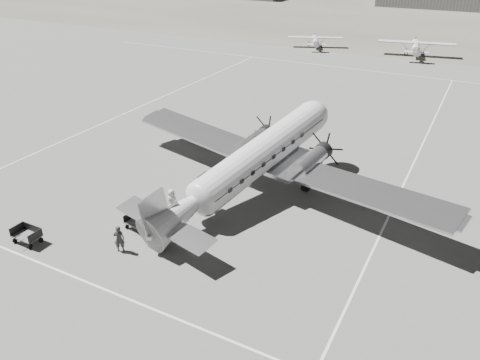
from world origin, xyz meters
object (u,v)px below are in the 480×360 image
object	(u,v)px
light_plane_right	(415,48)
baggage_cart_far	(27,236)
ground_crew	(119,239)
ramp_agent	(164,204)
dc3_airliner	(253,163)
baggage_cart_near	(137,223)
light_plane_left	(315,42)
passenger	(172,201)

from	to	relation	value
light_plane_right	baggage_cart_far	xyz separation A→B (m)	(-12.17, -65.57, -0.75)
ground_crew	ramp_agent	world-z (taller)	ramp_agent
light_plane_right	ground_crew	distance (m)	63.88
baggage_cart_far	ground_crew	size ratio (longest dim) A/B	1.03
light_plane_right	ground_crew	bearing A→B (deg)	-106.89
dc3_airliner	baggage_cart_near	size ratio (longest dim) A/B	17.16
ground_crew	light_plane_left	bearing A→B (deg)	-113.05
baggage_cart_far	ground_crew	world-z (taller)	ground_crew
light_plane_left	baggage_cart_near	xyz separation A→B (m)	(9.51, -60.19, -0.53)
light_plane_left	baggage_cart_far	world-z (taller)	light_plane_left
light_plane_left	ramp_agent	size ratio (longest dim) A/B	5.31
light_plane_left	light_plane_right	distance (m)	16.62
light_plane_left	passenger	size ratio (longest dim) A/B	5.60
dc3_airliner	baggage_cart_far	size ratio (longest dim) A/B	15.67
light_plane_right	ramp_agent	xyz separation A→B (m)	(-6.54, -58.96, -0.35)
dc3_airliner	light_plane_right	distance (m)	53.71
ramp_agent	ground_crew	bearing A→B (deg)	173.94
light_plane_right	dc3_airliner	bearing A→B (deg)	-103.71
baggage_cart_far	passenger	distance (m)	9.33
dc3_airliner	baggage_cart_near	bearing A→B (deg)	-107.82
light_plane_right	passenger	distance (m)	58.62
baggage_cart_near	ramp_agent	world-z (taller)	ramp_agent
dc3_airliner	baggage_cart_far	bearing A→B (deg)	-115.39
dc3_airliner	baggage_cart_far	distance (m)	15.54
baggage_cart_near	light_plane_left	bearing A→B (deg)	106.58
light_plane_left	light_plane_right	world-z (taller)	light_plane_right
baggage_cart_near	ground_crew	world-z (taller)	ground_crew
baggage_cart_far	ramp_agent	size ratio (longest dim) A/B	1.00
passenger	dc3_airliner	bearing A→B (deg)	-32.18
ground_crew	dc3_airliner	bearing A→B (deg)	-144.24
ramp_agent	passenger	xyz separation A→B (m)	(0.17, 0.69, -0.05)
dc3_airliner	ramp_agent	bearing A→B (deg)	-113.71
dc3_airliner	light_plane_left	size ratio (longest dim) A/B	2.94
light_plane_right	ramp_agent	size ratio (longest dim) A/B	6.69
ramp_agent	light_plane_right	bearing A→B (deg)	-13.30
light_plane_right	ground_crew	world-z (taller)	light_plane_right
dc3_airliner	light_plane_left	world-z (taller)	dc3_airliner
dc3_airliner	passenger	xyz separation A→B (m)	(-3.91, -4.64, -1.83)
light_plane_right	ground_crew	size ratio (longest dim) A/B	6.90
ground_crew	ramp_agent	size ratio (longest dim) A/B	0.97
light_plane_right	baggage_cart_far	size ratio (longest dim) A/B	6.72
passenger	light_plane_left	bearing A→B (deg)	18.08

